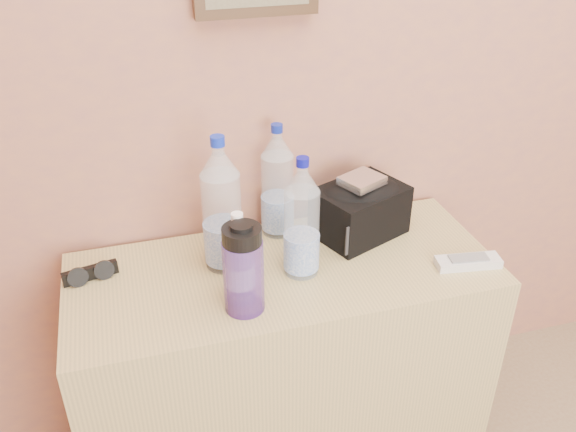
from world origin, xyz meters
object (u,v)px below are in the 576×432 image
at_px(pet_large_d, 302,224).
at_px(sunglasses, 90,273).
at_px(nalgene_bottle, 243,268).
at_px(foil_packet, 362,181).
at_px(dresser, 284,366).
at_px(pet_small, 239,263).
at_px(ac_remote, 468,262).
at_px(toiletry_bag, 360,208).
at_px(pet_large_b, 277,186).
at_px(pet_large_c, 222,211).

relative_size(pet_large_d, sunglasses, 2.33).
relative_size(nalgene_bottle, foil_packet, 2.18).
relative_size(pet_large_d, nalgene_bottle, 1.39).
xyz_separation_m(dresser, nalgene_bottle, (-0.13, -0.13, 0.46)).
bearing_deg(pet_small, ac_remote, -3.15).
distance_m(nalgene_bottle, ac_remote, 0.60).
bearing_deg(nalgene_bottle, toiletry_bag, 31.50).
relative_size(pet_large_d, ac_remote, 1.90).
xyz_separation_m(pet_large_d, pet_small, (-0.17, -0.07, -0.04)).
distance_m(sunglasses, ac_remote, 0.96).
xyz_separation_m(pet_large_d, sunglasses, (-0.52, 0.12, -0.12)).
xyz_separation_m(pet_large_d, ac_remote, (0.42, -0.10, -0.13)).
bearing_deg(toiletry_bag, pet_large_b, 139.67).
relative_size(pet_small, sunglasses, 1.72).
distance_m(dresser, pet_small, 0.48).
xyz_separation_m(dresser, sunglasses, (-0.48, 0.09, 0.36)).
xyz_separation_m(pet_large_b, sunglasses, (-0.51, -0.09, -0.13)).
height_order(pet_large_b, ac_remote, pet_large_b).
bearing_deg(foil_packet, pet_large_b, 158.88).
distance_m(toiletry_bag, foil_packet, 0.09).
xyz_separation_m(pet_small, nalgene_bottle, (0.00, -0.04, 0.01)).
height_order(dresser, ac_remote, ac_remote).
bearing_deg(toiletry_bag, nalgene_bottle, -170.30).
bearing_deg(ac_remote, pet_large_c, 171.45).
relative_size(pet_large_b, ac_remote, 1.93).
bearing_deg(dresser, pet_large_b, 79.24).
distance_m(nalgene_bottle, sunglasses, 0.42).
height_order(sunglasses, foil_packet, foil_packet).
bearing_deg(ac_remote, pet_large_b, 153.31).
height_order(pet_small, ac_remote, pet_small).
relative_size(pet_large_c, foil_packet, 3.40).
distance_m(nalgene_bottle, foil_packet, 0.44).
distance_m(dresser, toiletry_bag, 0.50).
height_order(pet_large_d, foil_packet, pet_large_d).
bearing_deg(toiletry_bag, pet_large_d, -169.97).
height_order(dresser, toiletry_bag, toiletry_bag).
bearing_deg(ac_remote, pet_small, -174.66).
relative_size(pet_large_c, toiletry_bag, 1.53).
distance_m(dresser, pet_large_c, 0.53).
distance_m(sunglasses, toiletry_bag, 0.73).
relative_size(pet_small, nalgene_bottle, 1.03).
bearing_deg(pet_large_d, pet_large_c, 154.52).
xyz_separation_m(pet_large_b, nalgene_bottle, (-0.16, -0.31, -0.03)).
xyz_separation_m(pet_large_b, pet_large_d, (0.01, -0.20, -0.00)).
distance_m(pet_large_c, sunglasses, 0.37).
xyz_separation_m(dresser, pet_small, (-0.13, -0.09, 0.45)).
distance_m(dresser, nalgene_bottle, 0.49).
bearing_deg(toiletry_bag, foil_packet, -136.16).
height_order(toiletry_bag, foil_packet, foil_packet).
height_order(pet_small, sunglasses, pet_small).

